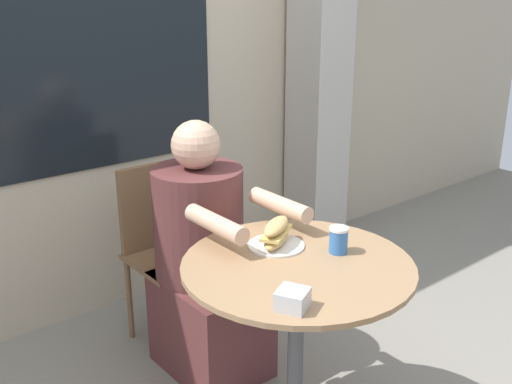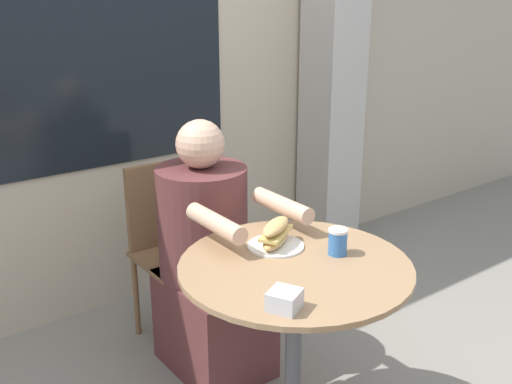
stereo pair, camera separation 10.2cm
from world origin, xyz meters
name	(u,v)px [view 1 (the left image)]	position (x,y,z in m)	size (l,w,h in m)	color
storefront_wall	(97,43)	(0.00, 1.45, 1.40)	(8.00, 0.09, 2.80)	#B7A88E
lattice_pillar	(320,67)	(1.33, 1.24, 1.20)	(0.29, 0.29, 2.40)	#B2ADA3
cafe_table	(297,312)	(0.00, 0.00, 0.56)	(0.82, 0.82, 0.76)	#997551
diner_chair	(163,237)	(0.03, 0.97, 0.52)	(0.38, 0.38, 0.87)	brown
seated_diner	(205,269)	(0.03, 0.61, 0.49)	(0.39, 0.71, 1.15)	brown
sandwich_on_plate	(276,235)	(0.03, 0.15, 0.80)	(0.21, 0.21, 0.10)	white
drink_cup	(339,240)	(0.17, -0.03, 0.81)	(0.07, 0.07, 0.10)	#336BB7
napkin_box	(292,299)	(-0.22, -0.21, 0.79)	(0.12, 0.12, 0.06)	silver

